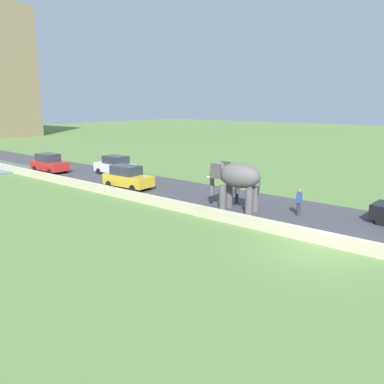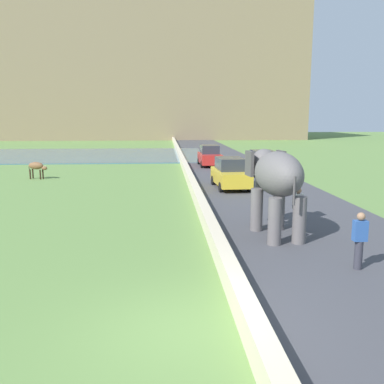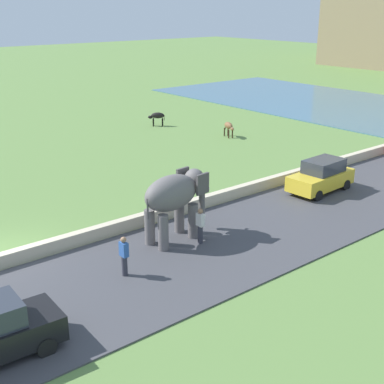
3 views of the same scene
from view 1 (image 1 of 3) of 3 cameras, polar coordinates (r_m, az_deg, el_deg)
name	(u,v)px [view 1 (image 1 of 3)]	position (r m, az deg, el deg)	size (l,w,h in m)	color
ground_plane	(313,252)	(18.49, 17.16, -8.27)	(220.00, 220.00, 0.00)	#608442
road_surface	(115,180)	(34.44, -11.18, 1.76)	(7.00, 120.00, 0.06)	#424247
barrier_wall	(92,187)	(30.58, -14.38, 0.74)	(0.40, 110.00, 0.60)	beige
elephant	(236,178)	(23.79, 6.39, 1.97)	(1.70, 3.54, 2.99)	#605B5B
person_beside_elephant	(237,193)	(25.15, 6.54, -0.15)	(0.36, 0.22, 1.63)	#33333D
person_trailing	(299,202)	(23.58, 15.26, -1.40)	(0.36, 0.22, 1.63)	#33333D
car_red	(49,163)	(39.74, -20.03, 3.95)	(1.84, 4.03, 1.80)	red
car_yellow	(128,177)	(30.58, -9.33, 2.12)	(1.95, 4.08, 1.80)	gold
car_white	(115,165)	(36.69, -11.13, 3.81)	(1.83, 4.02, 1.80)	white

